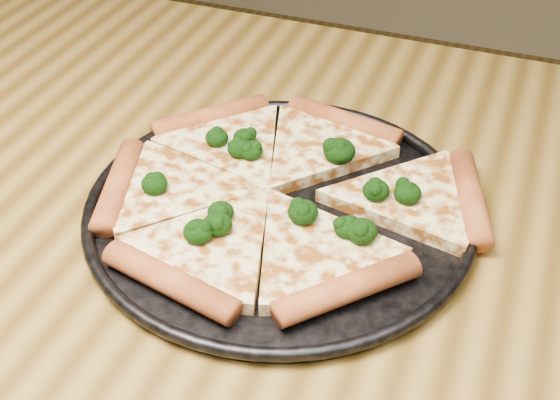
% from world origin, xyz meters
% --- Properties ---
extents(dining_table, '(1.20, 0.90, 0.75)m').
position_xyz_m(dining_table, '(0.00, 0.00, 0.66)').
color(dining_table, olive).
rests_on(dining_table, ground).
extents(pizza_pan, '(0.34, 0.34, 0.02)m').
position_xyz_m(pizza_pan, '(0.09, 0.08, 0.76)').
color(pizza_pan, black).
rests_on(pizza_pan, dining_table).
extents(pizza, '(0.35, 0.31, 0.02)m').
position_xyz_m(pizza, '(0.09, 0.09, 0.77)').
color(pizza, '#F7E297').
rests_on(pizza, pizza_pan).
extents(broccoli_florets, '(0.23, 0.17, 0.02)m').
position_xyz_m(broccoli_florets, '(0.09, 0.09, 0.78)').
color(broccoli_florets, black).
rests_on(broccoli_florets, pizza).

